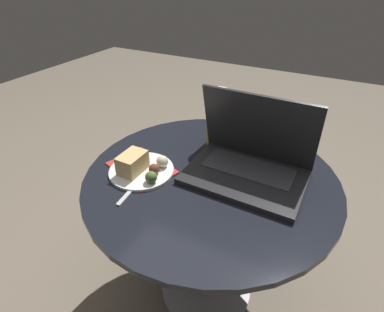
{
  "coord_description": "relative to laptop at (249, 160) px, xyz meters",
  "views": [
    {
      "loc": [
        0.29,
        -0.67,
        1.11
      ],
      "look_at": [
        -0.05,
        -0.03,
        0.64
      ],
      "focal_mm": 28.0,
      "sensor_mm": 36.0,
      "label": 1
    }
  ],
  "objects": [
    {
      "name": "ground_plane",
      "position": [
        -0.1,
        -0.06,
        -0.62
      ],
      "size": [
        6.0,
        6.0,
        0.0
      ],
      "primitive_type": "plane",
      "color": "#726656"
    },
    {
      "name": "table",
      "position": [
        -0.1,
        -0.06,
        -0.19
      ],
      "size": [
        0.76,
        0.76,
        0.57
      ],
      "color": "#9E9EA3",
      "rests_on": "ground_plane"
    },
    {
      "name": "napkin",
      "position": [
        -0.3,
        -0.13,
        -0.05
      ],
      "size": [
        0.23,
        0.2,
        0.0
      ],
      "color": "#B7332D",
      "rests_on": "table"
    },
    {
      "name": "laptop",
      "position": [
        0.0,
        0.0,
        0.0
      ],
      "size": [
        0.34,
        0.24,
        0.24
      ],
      "color": "#232326",
      "rests_on": "table"
    },
    {
      "name": "beer_glass",
      "position": [
        -0.16,
        0.12,
        0.05
      ],
      "size": [
        0.07,
        0.07,
        0.2
      ],
      "color": "gold",
      "rests_on": "table"
    },
    {
      "name": "snack_plate",
      "position": [
        -0.29,
        -0.14,
        -0.03
      ],
      "size": [
        0.2,
        0.2,
        0.07
      ],
      "color": "white",
      "rests_on": "table"
    },
    {
      "name": "fork",
      "position": [
        -0.27,
        -0.19,
        -0.05
      ],
      "size": [
        0.03,
        0.17,
        0.0
      ],
      "color": "silver",
      "rests_on": "table"
    }
  ]
}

